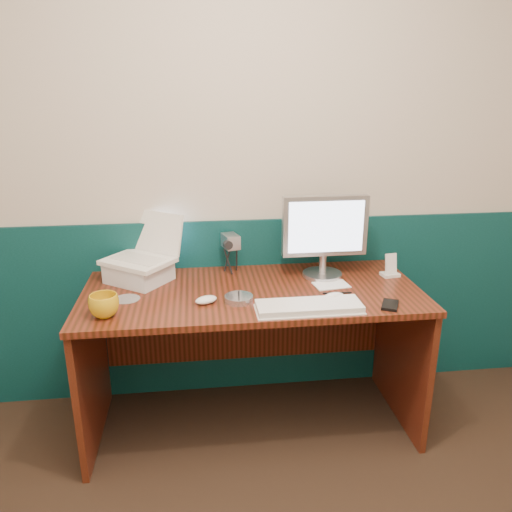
{
  "coord_description": "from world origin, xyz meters",
  "views": [
    {
      "loc": [
        -0.24,
        -0.8,
        1.66
      ],
      "look_at": [
        0.01,
        1.23,
        0.97
      ],
      "focal_mm": 35.0,
      "sensor_mm": 36.0,
      "label": 1
    }
  ],
  "objects": [
    {
      "name": "cd_spindle",
      "position": [
        -0.06,
        1.26,
        0.76
      ],
      "size": [
        0.13,
        0.13,
        0.03
      ],
      "primitive_type": "cylinder",
      "color": "silver",
      "rests_on": "desk"
    },
    {
      "name": "pen",
      "position": [
        0.4,
        1.29,
        0.75
      ],
      "size": [
        0.14,
        0.01,
        0.01
      ],
      "primitive_type": "cylinder",
      "rotation": [
        0.0,
        1.57,
        -0.05
      ],
      "color": "black",
      "rests_on": "desk"
    },
    {
      "name": "camcorder",
      "position": [
        -0.07,
        1.64,
        0.84
      ],
      "size": [
        0.11,
        0.14,
        0.18
      ],
      "primitive_type": null,
      "rotation": [
        0.0,
        0.0,
        0.28
      ],
      "color": "#AAAAAE",
      "rests_on": "desk"
    },
    {
      "name": "wainscot",
      "position": [
        0.0,
        1.74,
        0.5
      ],
      "size": [
        3.48,
        0.02,
        1.0
      ],
      "primitive_type": "cube",
      "color": "#072E30",
      "rests_on": "ground"
    },
    {
      "name": "monitor",
      "position": [
        0.39,
        1.52,
        0.96
      ],
      "size": [
        0.42,
        0.12,
        0.42
      ],
      "primitive_type": null,
      "rotation": [
        0.0,
        0.0,
        0.0
      ],
      "color": "#B6B6BB",
      "rests_on": "desk"
    },
    {
      "name": "mouse_left",
      "position": [
        -0.21,
        1.25,
        0.77
      ],
      "size": [
        0.12,
        0.1,
        0.03
      ],
      "primitive_type": "ellipsoid",
      "rotation": [
        0.0,
        0.0,
        0.43
      ],
      "color": "white",
      "rests_on": "desk"
    },
    {
      "name": "laptop_riser",
      "position": [
        -0.53,
        1.56,
        0.8
      ],
      "size": [
        0.35,
        0.35,
        0.09
      ],
      "primitive_type": "cube",
      "rotation": [
        0.0,
        0.0,
        -0.64
      ],
      "color": "silver",
      "rests_on": "desk"
    },
    {
      "name": "laptop",
      "position": [
        -0.53,
        1.56,
        0.97
      ],
      "size": [
        0.39,
        0.38,
        0.26
      ],
      "primitive_type": null,
      "rotation": [
        0.0,
        0.0,
        -0.64
      ],
      "color": "white",
      "rests_on": "laptop_riser"
    },
    {
      "name": "back_wall",
      "position": [
        0.0,
        1.75,
        1.25
      ],
      "size": [
        3.5,
        0.04,
        2.5
      ],
      "primitive_type": "cube",
      "color": "beige",
      "rests_on": "ground"
    },
    {
      "name": "papers",
      "position": [
        0.4,
        1.39,
        0.75
      ],
      "size": [
        0.18,
        0.13,
        0.0
      ],
      "primitive_type": "cube",
      "rotation": [
        0.0,
        0.0,
        0.14
      ],
      "color": "white",
      "rests_on": "desk"
    },
    {
      "name": "keyboard",
      "position": [
        0.23,
        1.12,
        0.76
      ],
      "size": [
        0.45,
        0.15,
        0.03
      ],
      "primitive_type": "cube",
      "rotation": [
        0.0,
        0.0,
        0.0
      ],
      "color": "white",
      "rests_on": "desk"
    },
    {
      "name": "desk",
      "position": [
        0.01,
        1.38,
        0.38
      ],
      "size": [
        1.6,
        0.7,
        0.75
      ],
      "primitive_type": "cube",
      "color": "#331709",
      "rests_on": "ground"
    },
    {
      "name": "cd_loose_a",
      "position": [
        -0.57,
        1.34,
        0.75
      ],
      "size": [
        0.12,
        0.12,
        0.0
      ],
      "primitive_type": "cylinder",
      "color": "silver",
      "rests_on": "desk"
    },
    {
      "name": "mouse_right",
      "position": [
        0.36,
        1.2,
        0.77
      ],
      "size": [
        0.13,
        0.11,
        0.04
      ],
      "primitive_type": "ellipsoid",
      "rotation": [
        0.0,
        0.0,
        0.42
      ],
      "color": "white",
      "rests_on": "desk"
    },
    {
      "name": "dock",
      "position": [
        0.73,
        1.48,
        0.76
      ],
      "size": [
        0.1,
        0.08,
        0.02
      ],
      "primitive_type": "cube",
      "rotation": [
        0.0,
        0.0,
        0.17
      ],
      "color": "white",
      "rests_on": "desk"
    },
    {
      "name": "music_player",
      "position": [
        0.73,
        1.48,
        0.82
      ],
      "size": [
        0.06,
        0.04,
        0.1
      ],
      "primitive_type": "cube",
      "rotation": [
        -0.17,
        0.0,
        0.17
      ],
      "color": "white",
      "rests_on": "dock"
    },
    {
      "name": "mug",
      "position": [
        -0.64,
        1.17,
        0.8
      ],
      "size": [
        0.14,
        0.14,
        0.1
      ],
      "primitive_type": "imported",
      "rotation": [
        0.0,
        0.0,
        -0.16
      ],
      "color": "gold",
      "rests_on": "desk"
    },
    {
      "name": "pda",
      "position": [
        0.59,
        1.12,
        0.76
      ],
      "size": [
        0.11,
        0.13,
        0.01
      ],
      "primitive_type": "cube",
      "rotation": [
        0.0,
        0.0,
        -0.46
      ],
      "color": "black",
      "rests_on": "desk"
    }
  ]
}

